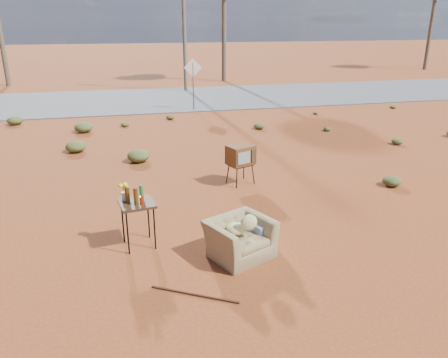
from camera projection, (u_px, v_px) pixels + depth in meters
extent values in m
plane|color=brown|center=(225.00, 242.00, 7.73)|extent=(140.00, 140.00, 0.00)
cube|color=#565659|center=(153.00, 99.00, 21.42)|extent=(140.00, 7.00, 0.04)
imported|color=olive|center=(240.00, 233.00, 7.13)|extent=(1.17, 0.99, 0.86)
ellipsoid|color=#CAC37B|center=(236.00, 229.00, 7.12)|extent=(0.31, 0.31, 0.18)
ellipsoid|color=#CAC37B|center=(249.00, 222.00, 6.96)|extent=(0.28, 0.14, 0.28)
cube|color=navy|center=(257.00, 233.00, 7.53)|extent=(0.64, 0.76, 0.51)
cube|color=black|center=(240.00, 165.00, 10.34)|extent=(0.63, 0.56, 0.03)
cylinder|color=black|center=(237.00, 178.00, 10.15)|extent=(0.03, 0.03, 0.48)
cylinder|color=black|center=(253.00, 174.00, 10.40)|extent=(0.03, 0.03, 0.48)
cylinder|color=black|center=(228.00, 174.00, 10.44)|extent=(0.03, 0.03, 0.48)
cylinder|color=black|center=(244.00, 170.00, 10.69)|extent=(0.03, 0.03, 0.48)
cube|color=brown|center=(241.00, 155.00, 10.25)|extent=(0.71, 0.64, 0.46)
cube|color=gray|center=(244.00, 158.00, 10.02)|extent=(0.34, 0.14, 0.29)
cube|color=#472D19|center=(254.00, 156.00, 10.18)|extent=(0.13, 0.07, 0.32)
cube|color=#3C2716|center=(137.00, 204.00, 7.35)|extent=(0.65, 0.65, 0.05)
cylinder|color=black|center=(128.00, 233.00, 7.21)|extent=(0.03, 0.03, 0.79)
cylinder|color=black|center=(155.00, 228.00, 7.37)|extent=(0.03, 0.03, 0.79)
cylinder|color=black|center=(123.00, 222.00, 7.61)|extent=(0.03, 0.03, 0.79)
cylinder|color=black|center=(148.00, 217.00, 7.77)|extent=(0.03, 0.03, 0.79)
cylinder|color=#472C0B|center=(127.00, 194.00, 7.30)|extent=(0.08, 0.08, 0.29)
cylinder|color=#472C0B|center=(136.00, 196.00, 7.20)|extent=(0.07, 0.07, 0.32)
cylinder|color=#2A6330|center=(141.00, 192.00, 7.44)|extent=(0.07, 0.07, 0.27)
cylinder|color=red|center=(142.00, 200.00, 7.25)|extent=(0.07, 0.07, 0.15)
cylinder|color=silver|center=(124.00, 196.00, 7.41)|extent=(0.09, 0.09, 0.16)
ellipsoid|color=yellow|center=(124.00, 187.00, 7.35)|extent=(0.18, 0.18, 0.14)
cylinder|color=#462012|center=(194.00, 294.00, 6.23)|extent=(1.17, 0.71, 0.04)
cylinder|color=brown|center=(193.00, 87.00, 18.67)|extent=(0.06, 0.06, 2.00)
cube|color=silver|center=(193.00, 68.00, 18.40)|extent=(0.78, 0.04, 0.78)
cylinder|color=brown|center=(0.00, 33.00, 25.05)|extent=(0.28, 0.28, 6.00)
cylinder|color=brown|center=(224.00, 23.00, 26.80)|extent=(0.28, 0.28, 7.00)
cylinder|color=brown|center=(431.00, 26.00, 33.33)|extent=(0.28, 0.28, 6.50)
cylinder|color=brown|center=(184.00, 14.00, 22.77)|extent=(0.20, 0.20, 8.00)
ellipsoid|color=#4B5726|center=(392.00, 181.00, 10.31)|extent=(0.44, 0.44, 0.24)
ellipsoid|color=#4B5726|center=(76.00, 146.00, 12.96)|extent=(0.60, 0.60, 0.33)
ellipsoid|color=#4B5726|center=(397.00, 141.00, 13.75)|extent=(0.36, 0.36, 0.20)
ellipsoid|color=#4B5726|center=(259.00, 126.00, 15.70)|extent=(0.40, 0.40, 0.22)
ellipsoid|color=#4B5726|center=(125.00, 124.00, 16.05)|extent=(0.30, 0.30, 0.17)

